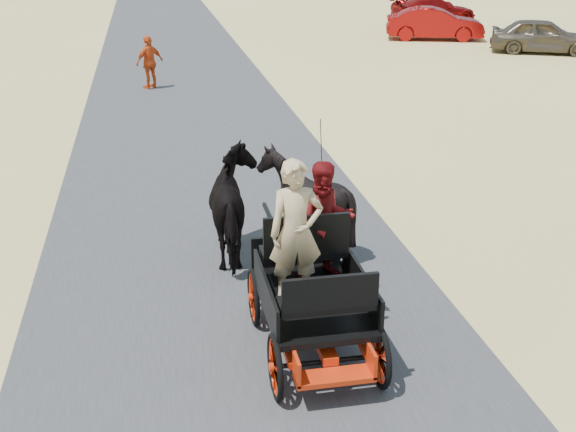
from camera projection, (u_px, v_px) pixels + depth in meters
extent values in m
plane|color=tan|center=(265.00, 399.00, 8.25)|extent=(140.00, 140.00, 0.00)
cube|color=#38383A|center=(265.00, 399.00, 8.25)|extent=(6.00, 140.00, 0.01)
imported|color=black|center=(238.00, 207.00, 11.56)|extent=(0.91, 2.01, 1.70)
imported|color=black|center=(305.00, 202.00, 11.75)|extent=(1.37, 1.54, 1.70)
imported|color=tan|center=(296.00, 232.00, 8.64)|extent=(0.66, 0.43, 1.80)
imported|color=#660C0F|center=(326.00, 221.00, 9.27)|extent=(0.77, 0.60, 1.58)
imported|color=#CA4517|center=(150.00, 62.00, 23.64)|extent=(1.07, 0.91, 1.73)
imported|color=brown|center=(542.00, 36.00, 30.31)|extent=(4.55, 3.32, 1.44)
imported|color=maroon|center=(435.00, 24.00, 33.86)|extent=(4.76, 2.80, 1.48)
imported|color=maroon|center=(434.00, 10.00, 39.67)|extent=(4.81, 2.19, 1.36)
imported|color=maroon|center=(424.00, 5.00, 43.23)|extent=(4.58, 3.66, 1.16)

